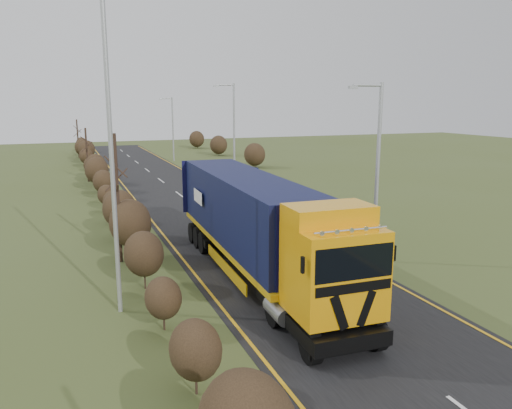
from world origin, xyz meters
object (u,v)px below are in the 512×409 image
Objects in this scene: speed_sign at (271,191)px; streetlight_near at (376,166)px; car_red_hatchback at (265,186)px; car_blue_sedan at (250,174)px; lorry at (256,222)px.

streetlight_near is at bearing -87.96° from speed_sign.
car_red_hatchback is at bearing 70.81° from speed_sign.
streetlight_near reaches higher than car_blue_sedan.
speed_sign is (-2.34, -6.72, 0.86)m from car_red_hatchback.
lorry is at bearing -178.27° from streetlight_near.
streetlight_near reaches higher than car_red_hatchback.
speed_sign is at bearing 92.04° from streetlight_near.
lorry is 19.88m from car_red_hatchback.
car_red_hatchback is 1.10× the size of car_blue_sedan.
car_red_hatchback is at bearing 68.46° from lorry.
car_red_hatchback is 7.97m from car_blue_sedan.
car_blue_sedan is (9.59, 25.94, -1.90)m from lorry.
streetlight_near is at bearing 3.77° from lorry.
lorry is at bearing 77.68° from car_blue_sedan.
car_red_hatchback is 18.48m from streetlight_near.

